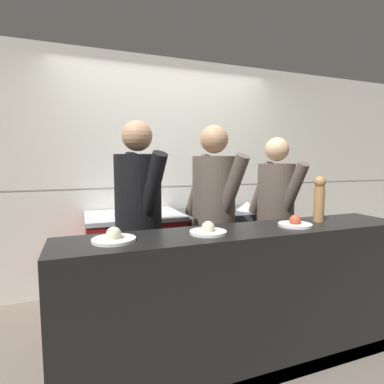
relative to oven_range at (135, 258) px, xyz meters
The scene contains 15 objects.
ground_plane 1.13m from the oven_range, 62.85° to the right, with size 14.00×14.00×0.00m, color #6B6056.
wall_back_tiled 1.05m from the oven_range, 40.30° to the left, with size 8.00×0.06×2.60m.
oven_range is the anchor object (origin of this frame).
prep_counter 1.02m from the oven_range, ahead, with size 1.06×0.65×0.89m.
pass_counter 1.38m from the oven_range, 66.69° to the right, with size 2.46×0.45×0.98m.
stock_pot 0.57m from the oven_range, 95.11° to the right, with size 0.28×0.28×0.20m.
mixing_bowl_steel 1.36m from the oven_range, ahead, with size 0.25×0.25×0.10m.
chefs_knife 0.83m from the oven_range, 12.34° to the right, with size 0.37×0.13×0.02m.
plated_dish_main 1.41m from the oven_range, 104.37° to the right, with size 0.25×0.25×0.09m.
plated_dish_appetiser 1.41m from the oven_range, 78.70° to the right, with size 0.24×0.24×0.08m.
plated_dish_dessert 1.67m from the oven_range, 54.51° to the right, with size 0.23×0.23×0.08m.
pepper_mill 1.85m from the oven_range, 45.82° to the right, with size 0.08×0.08×0.34m.
chef_head_cook 0.87m from the oven_range, 96.38° to the right, with size 0.44×0.76×1.74m.
chef_sous 1.05m from the oven_range, 54.06° to the right, with size 0.43×0.75×1.73m.
chef_line 1.46m from the oven_range, 28.06° to the right, with size 0.38×0.73×1.66m.
Camera 1 is at (-0.96, -2.05, 1.44)m, focal length 28.00 mm.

